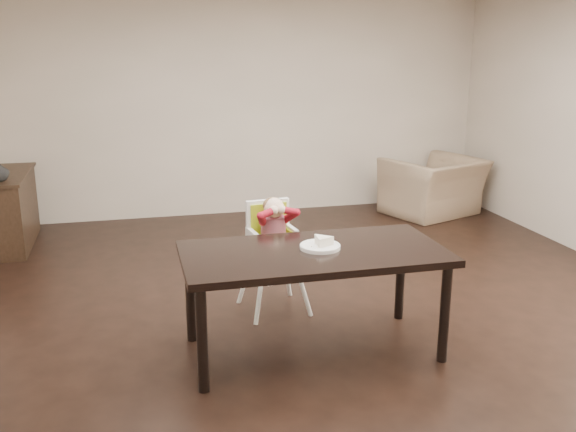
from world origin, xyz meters
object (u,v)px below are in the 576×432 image
Objects in this scene: dining_table at (314,261)px; sideboard at (10,210)px; high_chair at (273,231)px; armchair at (434,177)px.

dining_table is 3.99m from sideboard.
dining_table is 1.43× the size of sideboard.
high_chair is 0.86× the size of armchair.
dining_table is 0.81m from high_chair.
dining_table is at bearing -51.94° from sideboard.
armchair is at bearing 1.15° from sideboard.
dining_table is at bearing -88.94° from high_chair.
armchair is 0.87× the size of sideboard.
high_chair is at bearing -44.90° from sideboard.
armchair reaches higher than dining_table.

